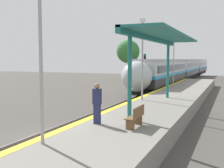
% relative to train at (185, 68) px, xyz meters
% --- Properties ---
extents(ground_plane, '(120.00, 120.00, 0.00)m').
position_rel_train_xyz_m(ground_plane, '(0.00, -42.37, -2.21)').
color(ground_plane, '#4C4742').
extents(rail_left, '(0.08, 90.00, 0.15)m').
position_rel_train_xyz_m(rail_left, '(-0.72, -42.37, -2.14)').
color(rail_left, slate).
rests_on(rail_left, ground_plane).
extents(rail_right, '(0.08, 90.00, 0.15)m').
position_rel_train_xyz_m(rail_right, '(0.72, -42.37, -2.14)').
color(rail_right, slate).
rests_on(rail_right, ground_plane).
extents(train, '(2.87, 61.16, 3.86)m').
position_rel_train_xyz_m(train, '(0.00, 0.00, 0.00)').
color(train, black).
rests_on(train, ground_plane).
extents(platform_right, '(4.22, 64.00, 0.98)m').
position_rel_train_xyz_m(platform_right, '(3.69, -42.37, -1.72)').
color(platform_right, gray).
rests_on(platform_right, ground_plane).
extents(platform_bench, '(0.44, 1.40, 0.89)m').
position_rel_train_xyz_m(platform_bench, '(4.42, -42.31, -0.77)').
color(platform_bench, brown).
rests_on(platform_bench, platform_right).
extents(person_waiting, '(0.36, 0.24, 1.80)m').
position_rel_train_xyz_m(person_waiting, '(2.64, -42.42, -0.29)').
color(person_waiting, navy).
rests_on(person_waiting, platform_right).
extents(railway_signal, '(0.28, 0.28, 4.54)m').
position_rel_train_xyz_m(railway_signal, '(-2.60, -17.55, 0.56)').
color(railway_signal, '#59595E').
rests_on(railway_signal, ground_plane).
extents(lamppost_near, '(0.36, 0.20, 5.67)m').
position_rel_train_xyz_m(lamppost_near, '(2.25, -45.80, 1.99)').
color(lamppost_near, '#9E9EA3').
rests_on(lamppost_near, platform_right).
extents(lamppost_mid, '(0.36, 0.20, 5.67)m').
position_rel_train_xyz_m(lamppost_mid, '(2.25, -34.45, 1.99)').
color(lamppost_mid, '#9E9EA3').
rests_on(lamppost_mid, platform_right).
extents(lamppost_far, '(0.36, 0.20, 5.67)m').
position_rel_train_xyz_m(lamppost_far, '(2.25, -23.11, 1.99)').
color(lamppost_far, '#9E9EA3').
rests_on(lamppost_far, platform_right).
extents(station_canopy, '(2.02, 11.43, 4.28)m').
position_rel_train_xyz_m(station_canopy, '(4.23, -36.81, 2.76)').
color(station_canopy, '#1E6B66').
rests_on(station_canopy, platform_right).
extents(background_tree_left, '(4.24, 4.24, 7.42)m').
position_rel_train_xyz_m(background_tree_left, '(-9.58, -4.84, 3.06)').
color(background_tree_left, brown).
rests_on(background_tree_left, ground_plane).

